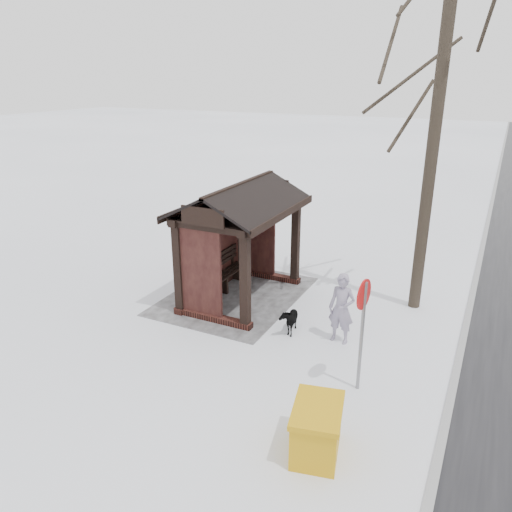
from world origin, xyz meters
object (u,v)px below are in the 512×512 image
(grit_bin, at_px, (317,429))
(road_sign, at_px, (363,311))
(dog, at_px, (289,319))
(tree_near, at_px, (445,46))
(bus_shelter, at_px, (235,218))
(pedestrian, at_px, (342,309))

(grit_bin, height_order, road_sign, road_sign)
(grit_bin, bearing_deg, dog, -163.25)
(grit_bin, bearing_deg, tree_near, 163.44)
(bus_shelter, distance_m, road_sign, 4.84)
(dog, xyz_separation_m, road_sign, (1.46, 2.01, 1.29))
(dog, relative_size, grit_bin, 0.62)
(pedestrian, distance_m, dog, 1.28)
(grit_bin, bearing_deg, pedestrian, 179.17)
(bus_shelter, height_order, dog, bus_shelter)
(pedestrian, bearing_deg, dog, -171.38)
(tree_near, distance_m, pedestrian, 6.06)
(bus_shelter, bearing_deg, dog, 59.84)
(pedestrian, distance_m, road_sign, 1.95)
(dog, relative_size, road_sign, 0.34)
(road_sign, bearing_deg, pedestrian, -143.81)
(tree_near, height_order, pedestrian, tree_near)
(dog, bearing_deg, road_sign, -48.44)
(pedestrian, bearing_deg, tree_near, 69.41)
(dog, height_order, road_sign, road_sign)
(tree_near, bearing_deg, bus_shelter, -71.01)
(grit_bin, bearing_deg, road_sign, 164.40)
(bus_shelter, distance_m, tree_near, 6.10)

